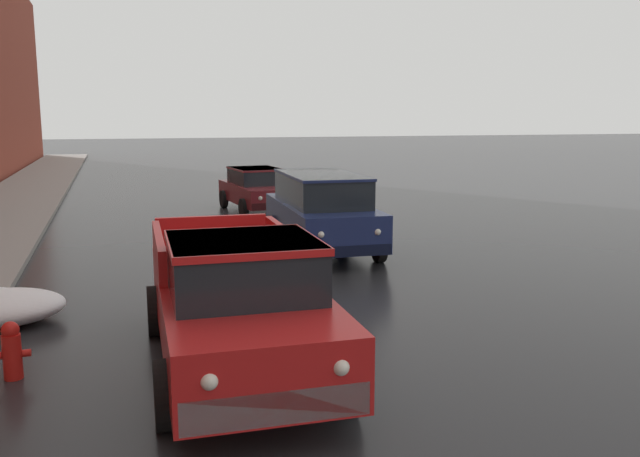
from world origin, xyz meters
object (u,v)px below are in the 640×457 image
pickup_truck_red_approaching_near_lane (237,301)px  sedan_maroon_parked_kerbside_mid (257,188)px  fire_hydrant (12,350)px  suv_darkblue_parked_kerbside_close (321,209)px

pickup_truck_red_approaching_near_lane → sedan_maroon_parked_kerbside_mid: size_ratio=1.21×
sedan_maroon_parked_kerbside_mid → pickup_truck_red_approaching_near_lane: bearing=-103.2°
sedan_maroon_parked_kerbside_mid → fire_hydrant: 14.39m
suv_darkblue_parked_kerbside_close → sedan_maroon_parked_kerbside_mid: bearing=89.9°
pickup_truck_red_approaching_near_lane → sedan_maroon_parked_kerbside_mid: bearing=76.8°
fire_hydrant → pickup_truck_red_approaching_near_lane: bearing=-11.1°
pickup_truck_red_approaching_near_lane → fire_hydrant: (-2.63, 0.52, -0.52)m
suv_darkblue_parked_kerbside_close → fire_hydrant: (-5.82, -6.09, -0.63)m
suv_darkblue_parked_kerbside_close → fire_hydrant: bearing=-133.7°
pickup_truck_red_approaching_near_lane → suv_darkblue_parked_kerbside_close: bearing=64.2°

